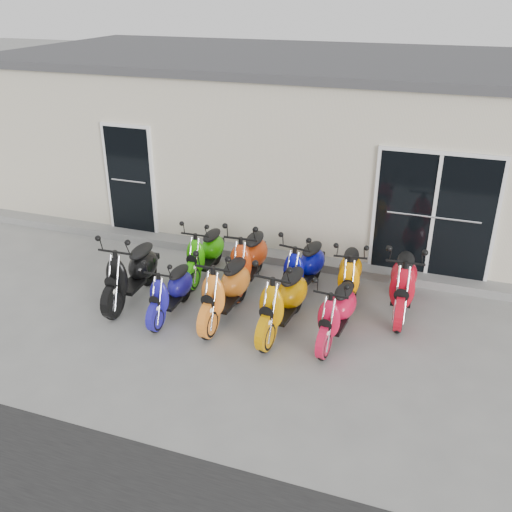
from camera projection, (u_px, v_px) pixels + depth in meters
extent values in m
plane|color=gray|center=(243.00, 314.00, 8.99)|extent=(80.00, 80.00, 0.00)
cube|color=beige|center=(325.00, 138.00, 12.72)|extent=(14.00, 6.00, 3.20)
cube|color=#3F3F42|center=(329.00, 59.00, 12.00)|extent=(14.20, 6.20, 0.16)
cube|color=gray|center=(281.00, 258.00, 10.68)|extent=(14.00, 0.40, 0.15)
cube|color=black|center=(130.00, 177.00, 11.25)|extent=(1.07, 0.08, 2.22)
cube|color=black|center=(434.00, 213.00, 9.51)|extent=(2.02, 0.08, 2.22)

